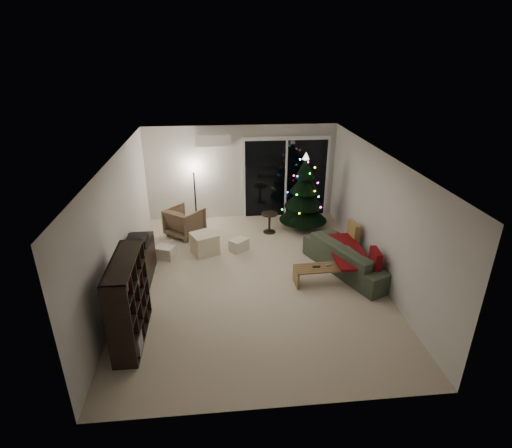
{
  "coord_description": "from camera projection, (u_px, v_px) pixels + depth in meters",
  "views": [
    {
      "loc": [
        -0.63,
        -6.98,
        4.29
      ],
      "look_at": [
        0.1,
        0.3,
        1.05
      ],
      "focal_mm": 28.0,
      "sensor_mm": 36.0,
      "label": 1
    }
  ],
  "objects": [
    {
      "name": "cushion_b",
      "position": [
        375.0,
        260.0,
        7.6
      ],
      "size": [
        0.16,
        0.43,
        0.42
      ],
      "primitive_type": "cube",
      "rotation": [
        0.0,
        0.0,
        -0.07
      ],
      "color": "#6B0D09",
      "rests_on": "sofa"
    },
    {
      "name": "christmas_tree",
      "position": [
        304.0,
        191.0,
        10.0
      ],
      "size": [
        1.54,
        1.54,
        1.98
      ],
      "primitive_type": "cone",
      "rotation": [
        0.0,
        0.0,
        0.3
      ],
      "color": "black",
      "rests_on": "floor"
    },
    {
      "name": "cushion_a",
      "position": [
        353.0,
        232.0,
        8.78
      ],
      "size": [
        0.16,
        0.43,
        0.42
      ],
      "primitive_type": "cube",
      "rotation": [
        0.0,
        0.0,
        0.09
      ],
      "color": "#9B8746",
      "rests_on": "sofa"
    },
    {
      "name": "remote_a",
      "position": [
        316.0,
        267.0,
        7.78
      ],
      "size": [
        0.14,
        0.04,
        0.02
      ],
      "primitive_type": "cube",
      "color": "black",
      "rests_on": "coffee_table"
    },
    {
      "name": "cardboard_box_b",
      "position": [
        239.0,
        245.0,
        9.17
      ],
      "size": [
        0.49,
        0.48,
        0.28
      ],
      "primitive_type": "cube",
      "rotation": [
        0.0,
        0.0,
        0.73
      ],
      "color": "beige",
      "rests_on": "floor"
    },
    {
      "name": "remote_b",
      "position": [
        328.0,
        265.0,
        7.85
      ],
      "size": [
        0.14,
        0.08,
        0.02
      ],
      "primitive_type": "cube",
      "rotation": [
        0.0,
        0.0,
        0.35
      ],
      "color": "slate",
      "rests_on": "coffee_table"
    },
    {
      "name": "sofa",
      "position": [
        350.0,
        257.0,
        8.27
      ],
      "size": [
        1.66,
        2.35,
        0.64
      ],
      "primitive_type": "imported",
      "rotation": [
        0.0,
        0.0,
        1.98
      ],
      "color": "#262A22",
      "rests_on": "floor"
    },
    {
      "name": "coffee_table",
      "position": [
        323.0,
        275.0,
        7.87
      ],
      "size": [
        1.17,
        0.46,
        0.37
      ],
      "primitive_type": null,
      "rotation": [
        0.0,
        0.0,
        0.04
      ],
      "color": "brown",
      "rests_on": "floor"
    },
    {
      "name": "armchair",
      "position": [
        185.0,
        222.0,
        9.84
      ],
      "size": [
        1.09,
        1.09,
        0.72
      ],
      "primitive_type": "imported",
      "rotation": [
        0.0,
        0.0,
        2.45
      ],
      "color": "brown",
      "rests_on": "floor"
    },
    {
      "name": "stereo",
      "position": [
        137.0,
        241.0,
        7.81
      ],
      "size": [
        0.38,
        0.45,
        0.16
      ],
      "primitive_type": "cube",
      "color": "black",
      "rests_on": "media_cabinet"
    },
    {
      "name": "cardboard_box_a",
      "position": [
        165.0,
        252.0,
        8.82
      ],
      "size": [
        0.47,
        0.42,
        0.28
      ],
      "primitive_type": "cube",
      "rotation": [
        0.0,
        0.0,
        -0.36
      ],
      "color": "beige",
      "rests_on": "floor"
    },
    {
      "name": "floor_lamp",
      "position": [
        195.0,
        196.0,
        10.38
      ],
      "size": [
        0.24,
        0.24,
        1.52
      ],
      "primitive_type": "cylinder",
      "color": "black",
      "rests_on": "floor"
    },
    {
      "name": "sofa_throw",
      "position": [
        346.0,
        251.0,
        8.21
      ],
      "size": [
        0.68,
        1.58,
        0.05
      ],
      "primitive_type": "cube",
      "color": "#6B0D09",
      "rests_on": "sofa"
    },
    {
      "name": "bookshelf",
      "position": [
        117.0,
        302.0,
        6.14
      ],
      "size": [
        0.79,
        1.46,
        1.42
      ],
      "primitive_type": null,
      "rotation": [
        0.0,
        0.0,
        -0.33
      ],
      "color": "black",
      "rests_on": "floor"
    },
    {
      "name": "media_cabinet",
      "position": [
        140.0,
        261.0,
        7.99
      ],
      "size": [
        0.45,
        1.2,
        0.75
      ],
      "primitive_type": "cube",
      "rotation": [
        0.0,
        0.0,
        -0.0
      ],
      "color": "black",
      "rests_on": "floor"
    },
    {
      "name": "ottoman",
      "position": [
        205.0,
        243.0,
        9.01
      ],
      "size": [
        0.7,
        0.7,
        0.48
      ],
      "primitive_type": "cube",
      "rotation": [
        0.0,
        0.0,
        0.43
      ],
      "color": "beige",
      "rests_on": "floor"
    },
    {
      "name": "room",
      "position": [
        266.0,
        204.0,
        9.13
      ],
      "size": [
        6.5,
        7.51,
        2.6
      ],
      "color": "beige",
      "rests_on": "ground"
    },
    {
      "name": "side_table",
      "position": [
        269.0,
        223.0,
        10.03
      ],
      "size": [
        0.5,
        0.5,
        0.52
      ],
      "primitive_type": "cylinder",
      "rotation": [
        0.0,
        0.0,
        -0.25
      ],
      "color": "black",
      "rests_on": "floor"
    }
  ]
}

